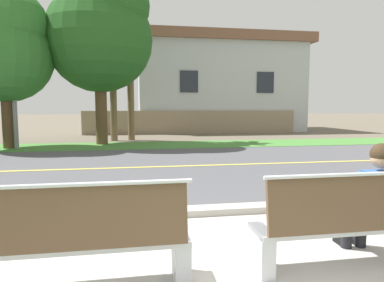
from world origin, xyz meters
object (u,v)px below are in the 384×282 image
object	(u,v)px
bench_left	(72,242)
shade_tree_left	(7,48)
seated_person_blue	(373,197)
shade_tree_centre	(102,31)
bench_right	(355,224)
streetlamp	(13,46)

from	to	relation	value
bench_left	shade_tree_left	bearing A→B (deg)	110.79
shade_tree_left	seated_person_blue	bearing A→B (deg)	-56.60
bench_left	shade_tree_centre	world-z (taller)	shade_tree_centre
bench_right	shade_tree_left	distance (m)	13.52
bench_right	shade_tree_centre	size ratio (longest dim) A/B	0.28
streetlamp	shade_tree_centre	distance (m)	3.45
streetlamp	seated_person_blue	bearing A→B (deg)	-57.53
streetlamp	bench_left	bearing A→B (deg)	-70.31
streetlamp	shade_tree_centre	size ratio (longest dim) A/B	0.93
bench_right	streetlamp	bearing A→B (deg)	120.88
bench_left	bench_right	size ratio (longest dim) A/B	1.00
seated_person_blue	streetlamp	size ratio (longest dim) A/B	0.18
shade_tree_centre	shade_tree_left	bearing A→B (deg)	-166.02
streetlamp	shade_tree_left	world-z (taller)	streetlamp
bench_right	shade_tree_centre	world-z (taller)	shade_tree_centre
seated_person_blue	streetlamp	bearing A→B (deg)	122.47
bench_right	streetlamp	world-z (taller)	streetlamp
seated_person_blue	streetlamp	xyz separation A→B (m)	(-6.99, 10.98, 3.27)
seated_person_blue	streetlamp	world-z (taller)	streetlamp
bench_left	bench_right	world-z (taller)	same
bench_left	seated_person_blue	bearing A→B (deg)	3.31
shade_tree_centre	seated_person_blue	bearing A→B (deg)	-72.40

